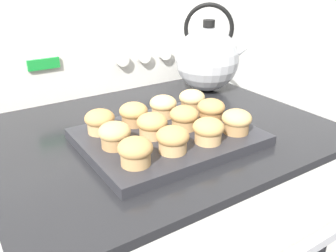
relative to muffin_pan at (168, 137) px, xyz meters
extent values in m
cube|color=black|center=(0.02, 0.10, -0.02)|extent=(0.75, 0.65, 0.02)
cube|color=white|center=(0.02, 0.40, 0.09)|extent=(0.74, 0.05, 0.19)
cube|color=green|center=(-0.15, 0.37, 0.10)|extent=(0.08, 0.01, 0.03)
cylinder|color=white|center=(0.08, 0.36, 0.09)|extent=(0.04, 0.02, 0.04)
cylinder|color=white|center=(0.15, 0.36, 0.09)|extent=(0.04, 0.02, 0.04)
cylinder|color=white|center=(0.22, 0.36, 0.09)|extent=(0.04, 0.02, 0.04)
cylinder|color=white|center=(0.30, 0.36, 0.09)|extent=(0.04, 0.02, 0.04)
cube|color=#28282D|center=(0.00, 0.00, 0.00)|extent=(0.36, 0.28, 0.02)
cylinder|color=tan|center=(-0.12, -0.08, 0.02)|extent=(0.05, 0.05, 0.03)
ellipsoid|color=#B2844C|center=(-0.12, -0.08, 0.04)|extent=(0.06, 0.06, 0.04)
cylinder|color=tan|center=(-0.04, -0.08, 0.02)|extent=(0.05, 0.05, 0.03)
ellipsoid|color=#B2844C|center=(-0.04, -0.08, 0.04)|extent=(0.06, 0.06, 0.04)
cylinder|color=tan|center=(0.04, -0.08, 0.02)|extent=(0.05, 0.05, 0.03)
ellipsoid|color=tan|center=(0.04, -0.08, 0.04)|extent=(0.06, 0.06, 0.04)
cylinder|color=#A37A4C|center=(0.12, -0.08, 0.02)|extent=(0.05, 0.05, 0.03)
ellipsoid|color=tan|center=(0.12, -0.08, 0.04)|extent=(0.06, 0.06, 0.04)
cylinder|color=#A37A4C|center=(-0.12, 0.00, 0.02)|extent=(0.05, 0.05, 0.03)
ellipsoid|color=tan|center=(-0.12, 0.00, 0.04)|extent=(0.06, 0.06, 0.04)
cylinder|color=tan|center=(-0.04, 0.00, 0.02)|extent=(0.05, 0.05, 0.03)
ellipsoid|color=tan|center=(-0.04, 0.00, 0.04)|extent=(0.06, 0.06, 0.04)
cylinder|color=tan|center=(0.04, 0.00, 0.02)|extent=(0.05, 0.05, 0.03)
ellipsoid|color=#B2844C|center=(0.04, 0.00, 0.04)|extent=(0.06, 0.06, 0.04)
cylinder|color=olive|center=(0.12, 0.00, 0.02)|extent=(0.05, 0.05, 0.03)
ellipsoid|color=#B2844C|center=(0.12, 0.00, 0.04)|extent=(0.06, 0.06, 0.04)
cylinder|color=tan|center=(-0.12, 0.08, 0.02)|extent=(0.05, 0.05, 0.03)
ellipsoid|color=#B2844C|center=(-0.12, 0.08, 0.04)|extent=(0.06, 0.06, 0.04)
cylinder|color=#A37A4C|center=(-0.04, 0.08, 0.02)|extent=(0.05, 0.05, 0.03)
ellipsoid|color=tan|center=(-0.04, 0.08, 0.04)|extent=(0.06, 0.06, 0.04)
cylinder|color=tan|center=(0.04, 0.08, 0.02)|extent=(0.05, 0.05, 0.03)
ellipsoid|color=tan|center=(0.04, 0.08, 0.04)|extent=(0.06, 0.06, 0.04)
cylinder|color=#A37A4C|center=(0.12, 0.08, 0.02)|extent=(0.05, 0.05, 0.03)
ellipsoid|color=tan|center=(0.12, 0.08, 0.04)|extent=(0.06, 0.06, 0.04)
sphere|color=silver|center=(0.29, 0.23, 0.08)|extent=(0.19, 0.19, 0.19)
cylinder|color=black|center=(0.29, 0.23, 0.19)|extent=(0.03, 0.03, 0.02)
cone|color=silver|center=(0.35, 0.18, 0.11)|extent=(0.09, 0.09, 0.07)
torus|color=black|center=(0.29, 0.23, 0.17)|extent=(0.11, 0.11, 0.14)
camera|label=1|loc=(-0.37, -0.57, 0.33)|focal=38.00mm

